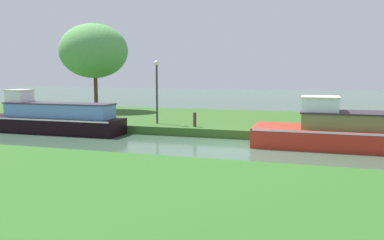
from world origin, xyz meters
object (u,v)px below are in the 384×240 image
at_px(lamp_post, 157,85).
at_px(mooring_post_near, 195,120).
at_px(red_narrowboat, 380,133).
at_px(willow_tree_left, 94,51).
at_px(black_barge, 50,119).

xyz_separation_m(lamp_post, mooring_post_near, (2.18, -0.55, -1.65)).
distance_m(red_narrowboat, willow_tree_left, 19.21).
distance_m(black_barge, willow_tree_left, 8.85).
distance_m(willow_tree_left, lamp_post, 9.29).
xyz_separation_m(black_barge, lamp_post, (4.93, 2.03, 1.69)).
bearing_deg(willow_tree_left, lamp_post, -38.76).
bearing_deg(willow_tree_left, mooring_post_near, -33.94).
bearing_deg(mooring_post_near, black_barge, -168.25).
height_order(black_barge, willow_tree_left, willow_tree_left).
relative_size(black_barge, mooring_post_near, 11.58).
relative_size(red_narrowboat, willow_tree_left, 1.61).
xyz_separation_m(black_barge, willow_tree_left, (-2.13, 7.70, 3.81)).
distance_m(black_barge, mooring_post_near, 7.26).
bearing_deg(lamp_post, red_narrowboat, -11.35).
bearing_deg(red_narrowboat, lamp_post, 168.65).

